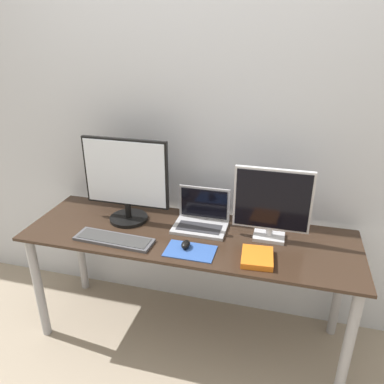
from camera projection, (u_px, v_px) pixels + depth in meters
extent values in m
plane|color=gray|center=(175.00, 369.00, 2.14)|extent=(12.00, 12.00, 0.00)
cube|color=silver|center=(205.00, 128.00, 2.21)|extent=(7.00, 0.05, 2.50)
cube|color=#332319|center=(189.00, 236.00, 2.11)|extent=(1.87, 0.59, 0.02)
cylinder|color=#99999E|center=(39.00, 288.00, 2.26)|extent=(0.05, 0.05, 0.71)
cylinder|color=#99999E|center=(348.00, 347.00, 1.84)|extent=(0.05, 0.05, 0.71)
cylinder|color=#99999E|center=(80.00, 247.00, 2.68)|extent=(0.05, 0.05, 0.71)
cylinder|color=#99999E|center=(339.00, 287.00, 2.26)|extent=(0.05, 0.05, 0.71)
cylinder|color=black|center=(129.00, 218.00, 2.26)|extent=(0.23, 0.23, 0.02)
cylinder|color=black|center=(128.00, 210.00, 2.24)|extent=(0.04, 0.04, 0.09)
cube|color=black|center=(126.00, 173.00, 2.15)|extent=(0.51, 0.02, 0.40)
cube|color=silver|center=(125.00, 173.00, 2.14)|extent=(0.49, 0.01, 0.38)
cube|color=silver|center=(269.00, 237.00, 2.07)|extent=(0.17, 0.12, 0.02)
cylinder|color=silver|center=(269.00, 231.00, 2.05)|extent=(0.04, 0.04, 0.05)
cube|color=silver|center=(272.00, 200.00, 1.98)|extent=(0.41, 0.02, 0.35)
cube|color=black|center=(272.00, 201.00, 1.97)|extent=(0.39, 0.01, 0.32)
cube|color=#ADADB2|center=(200.00, 228.00, 2.16)|extent=(0.31, 0.20, 0.02)
cube|color=#2D2D33|center=(199.00, 227.00, 2.14)|extent=(0.25, 0.11, 0.00)
cube|color=#ADADB2|center=(204.00, 203.00, 2.21)|extent=(0.31, 0.01, 0.20)
cube|color=black|center=(204.00, 204.00, 2.20)|extent=(0.28, 0.01, 0.18)
cube|color=#4C4C51|center=(114.00, 240.00, 2.04)|extent=(0.45, 0.15, 0.02)
cube|color=#383838|center=(114.00, 238.00, 2.04)|extent=(0.41, 0.12, 0.00)
cube|color=#2D519E|center=(190.00, 251.00, 1.95)|extent=(0.26, 0.16, 0.00)
ellipsoid|color=black|center=(186.00, 245.00, 1.97)|extent=(0.04, 0.07, 0.04)
cube|color=orange|center=(257.00, 257.00, 1.87)|extent=(0.17, 0.20, 0.03)
cube|color=white|center=(257.00, 257.00, 1.87)|extent=(0.17, 0.19, 0.03)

